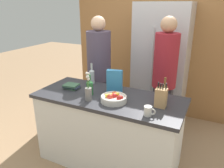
% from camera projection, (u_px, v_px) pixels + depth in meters
% --- Properties ---
extents(ground_plane, '(14.00, 14.00, 0.00)m').
position_uv_depth(ground_plane, '(109.00, 160.00, 2.83)').
color(ground_plane, '#A37F5B').
extents(kitchen_island, '(1.73, 0.74, 0.90)m').
position_uv_depth(kitchen_island, '(109.00, 130.00, 2.67)').
color(kitchen_island, silver).
rests_on(kitchen_island, ground_plane).
extents(back_wall_wood, '(2.93, 0.12, 2.60)m').
position_uv_depth(back_wall_wood, '(153.00, 40.00, 3.82)').
color(back_wall_wood, '#9E6B3D').
rests_on(back_wall_wood, ground_plane).
extents(refrigerator, '(0.82, 0.62, 1.93)m').
position_uv_depth(refrigerator, '(161.00, 65.00, 3.53)').
color(refrigerator, '#B7B7BC').
rests_on(refrigerator, ground_plane).
extents(fruit_bowl, '(0.28, 0.28, 0.10)m').
position_uv_depth(fruit_bowl, '(114.00, 98.00, 2.36)').
color(fruit_bowl, silver).
rests_on(fruit_bowl, kitchen_island).
extents(knife_block, '(0.11, 0.10, 0.26)m').
position_uv_depth(knife_block, '(161.00, 98.00, 2.23)').
color(knife_block, tan).
rests_on(knife_block, kitchen_island).
extents(flower_vase, '(0.07, 0.07, 0.33)m').
position_uv_depth(flower_vase, '(88.00, 92.00, 2.38)').
color(flower_vase, gray).
rests_on(flower_vase, kitchen_island).
extents(cereal_box, '(0.19, 0.09, 0.27)m').
position_uv_depth(cereal_box, '(115.00, 81.00, 2.60)').
color(cereal_box, teal).
rests_on(cereal_box, kitchen_island).
extents(coffee_mug, '(0.11, 0.08, 0.10)m').
position_uv_depth(coffee_mug, '(148.00, 111.00, 2.07)').
color(coffee_mug, silver).
rests_on(coffee_mug, kitchen_island).
extents(book_stack, '(0.21, 0.16, 0.06)m').
position_uv_depth(book_stack, '(71.00, 86.00, 2.74)').
color(book_stack, '#3D6047').
rests_on(book_stack, kitchen_island).
extents(bottle_oil, '(0.08, 0.08, 0.24)m').
position_uv_depth(bottle_oil, '(90.00, 87.00, 2.54)').
color(bottle_oil, '#286633').
rests_on(bottle_oil, kitchen_island).
extents(bottle_vinegar, '(0.06, 0.06, 0.26)m').
position_uv_depth(bottle_vinegar, '(164.00, 91.00, 2.40)').
color(bottle_vinegar, brown).
rests_on(bottle_vinegar, kitchen_island).
extents(bottle_wine, '(0.07, 0.07, 0.28)m').
position_uv_depth(bottle_wine, '(92.00, 76.00, 2.89)').
color(bottle_wine, '#B2BCC1').
rests_on(bottle_wine, kitchen_island).
extents(person_at_sink, '(0.35, 0.35, 1.75)m').
position_uv_depth(person_at_sink, '(99.00, 70.00, 3.22)').
color(person_at_sink, '#383842').
rests_on(person_at_sink, ground_plane).
extents(person_in_blue, '(0.31, 0.31, 1.77)m').
position_uv_depth(person_in_blue, '(164.00, 75.00, 2.90)').
color(person_in_blue, '#383842').
rests_on(person_in_blue, ground_plane).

